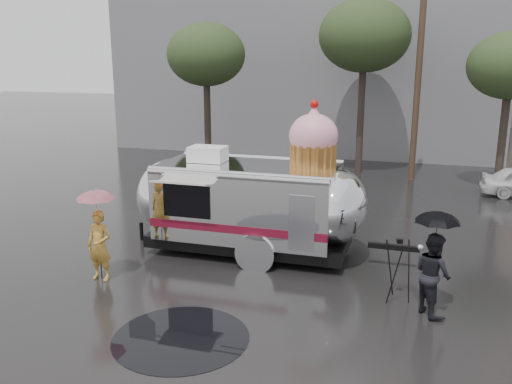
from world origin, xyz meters
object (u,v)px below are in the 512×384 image
(person_left, at_px, (99,245))
(person_right, at_px, (433,274))
(tripod, at_px, (398,264))
(airstream_trailer, at_px, (253,199))

(person_left, bearing_deg, person_right, 5.23)
(person_left, distance_m, person_right, 7.94)
(person_right, bearing_deg, tripod, 24.01)
(person_left, relative_size, tripod, 1.20)
(airstream_trailer, distance_m, person_right, 5.49)
(person_left, bearing_deg, tripod, 9.24)
(airstream_trailer, bearing_deg, person_left, -136.16)
(airstream_trailer, height_order, tripod, airstream_trailer)
(airstream_trailer, relative_size, person_left, 4.63)
(airstream_trailer, relative_size, person_right, 4.50)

